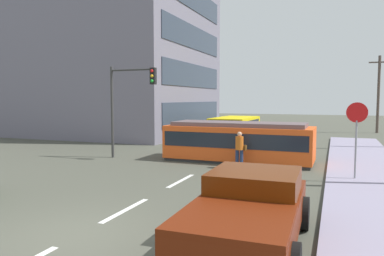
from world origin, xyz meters
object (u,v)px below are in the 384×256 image
at_px(pedestrian_crossing, 240,148).
at_px(utility_pole_far, 378,93).
at_px(stop_sign, 357,124).
at_px(city_bus, 235,128).
at_px(traffic_light_mast, 129,94).
at_px(pickup_truck_parked, 250,210).
at_px(streetcar_tram, 238,141).

height_order(pedestrian_crossing, utility_pole_far, utility_pole_far).
distance_m(stop_sign, utility_pole_far, 22.89).
distance_m(city_bus, traffic_light_mast, 10.25).
xyz_separation_m(pickup_truck_parked, utility_pole_far, (5.28, 30.15, 2.92)).
bearing_deg(traffic_light_mast, streetcar_tram, 12.72).
bearing_deg(streetcar_tram, stop_sign, -28.84).
distance_m(pickup_truck_parked, traffic_light_mast, 12.69).
height_order(city_bus, utility_pole_far, utility_pole_far).
height_order(city_bus, traffic_light_mast, traffic_light_mast).
xyz_separation_m(city_bus, stop_sign, (7.59, -11.08, 1.16)).
xyz_separation_m(pedestrian_crossing, traffic_light_mast, (-6.05, 0.57, 2.46)).
bearing_deg(pickup_truck_parked, stop_sign, 72.31).
bearing_deg(pedestrian_crossing, streetcar_tram, 105.70).
bearing_deg(utility_pole_far, streetcar_tram, -112.43).
height_order(streetcar_tram, pickup_truck_parked, streetcar_tram).
relative_size(pedestrian_crossing, traffic_light_mast, 0.34).
xyz_separation_m(pedestrian_crossing, pickup_truck_parked, (2.36, -8.57, -0.15)).
distance_m(city_bus, utility_pole_far, 15.84).
distance_m(streetcar_tram, pickup_truck_parked, 10.78).
distance_m(pedestrian_crossing, utility_pole_far, 23.06).
relative_size(pickup_truck_parked, utility_pole_far, 0.71).
bearing_deg(city_bus, utility_pole_far, 47.83).
distance_m(streetcar_tram, pedestrian_crossing, 1.89).
xyz_separation_m(streetcar_tram, utility_pole_far, (8.15, 19.76, 2.69)).
height_order(city_bus, pedestrian_crossing, city_bus).
bearing_deg(pedestrian_crossing, traffic_light_mast, 174.64).
xyz_separation_m(pedestrian_crossing, stop_sign, (4.75, -1.08, 1.25)).
bearing_deg(utility_pole_far, pickup_truck_parked, -99.94).
bearing_deg(stop_sign, traffic_light_mast, 171.34).
bearing_deg(pickup_truck_parked, pedestrian_crossing, 105.38).
bearing_deg(stop_sign, utility_pole_far, 82.72).
distance_m(streetcar_tram, traffic_light_mast, 6.16).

